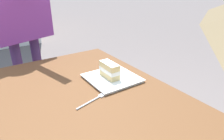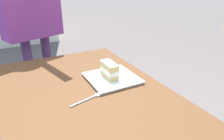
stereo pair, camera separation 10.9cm
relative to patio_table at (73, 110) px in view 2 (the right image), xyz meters
The scene contains 5 objects.
patio_table is the anchor object (origin of this frame).
dessert_plate 0.28m from the patio_table, 81.93° to the right, with size 0.27×0.27×0.02m.
cake_slice 0.29m from the patio_table, 79.93° to the right, with size 0.13×0.06×0.09m.
dessert_fork 0.16m from the patio_table, 150.43° to the right, with size 0.06×0.17×0.01m.
diner_person 0.96m from the patio_table, ahead, with size 0.62×0.48×1.62m.
Camera 2 is at (-0.84, 0.21, 1.22)m, focal length 31.51 mm.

